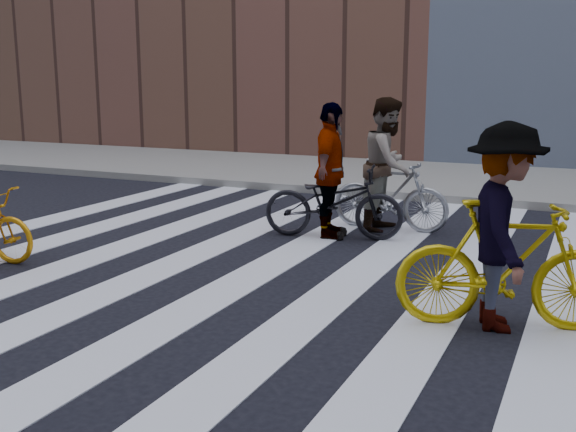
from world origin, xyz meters
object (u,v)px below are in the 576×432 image
Objects in this scene: rider_mid at (388,165)px; rider_rear at (330,171)px; bike_silver_mid at (390,195)px; rider_right at (503,227)px; bike_dark_rear at (333,202)px; bike_yellow_right at (507,265)px.

rider_rear is (-0.59, -0.83, -0.03)m from rider_mid.
rider_right is at bearing -147.75° from bike_silver_mid.
bike_silver_mid is at bearing -45.92° from bike_dark_rear.
rider_mid reaches higher than bike_yellow_right.
rider_mid reaches higher than rider_rear.
bike_dark_rear is 1.03× the size of rider_rear.
rider_right is 0.98× the size of rider_rear.
rider_rear is (-2.73, 2.68, 0.37)m from bike_yellow_right.
bike_silver_mid is 0.90× the size of bike_dark_rear.
rider_mid is 1.02m from rider_rear.
bike_yellow_right reaches higher than bike_dark_rear.
rider_right is at bearing -146.27° from bike_dark_rear.
bike_yellow_right is 0.35m from rider_right.
rider_rear reaches higher than bike_yellow_right.
bike_yellow_right is at bearing -147.15° from bike_silver_mid.
rider_mid is at bearing 92.07° from bike_silver_mid.
rider_rear is at bearing 29.10° from rider_right.
rider_right reaches higher than bike_silver_mid.
bike_yellow_right is 4.14m from rider_mid.
bike_yellow_right is at bearing -105.89° from rider_right.
rider_mid is 1.05× the size of rider_right.
rider_mid is at bearing 14.89° from rider_right.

